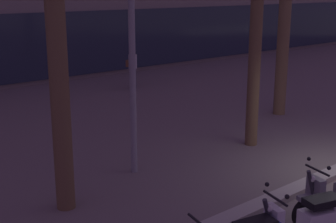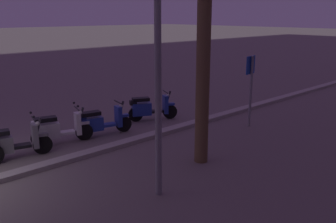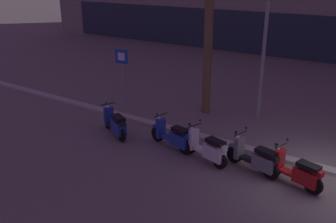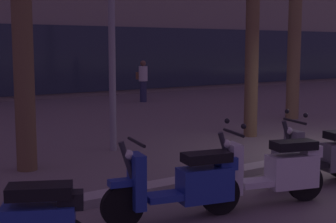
% 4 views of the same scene
% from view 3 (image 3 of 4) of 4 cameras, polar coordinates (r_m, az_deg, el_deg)
% --- Properties ---
extents(scooter_blue_lead_nearest, '(1.67, 0.95, 1.04)m').
position_cam_3_polar(scooter_blue_lead_nearest, '(13.20, -8.07, -1.91)').
color(scooter_blue_lead_nearest, black).
rests_on(scooter_blue_lead_nearest, ground).
extents(scooter_blue_second_in_line, '(1.80, 0.70, 1.04)m').
position_cam_3_polar(scooter_blue_second_in_line, '(12.15, 0.88, -3.82)').
color(scooter_blue_second_in_line, black).
rests_on(scooter_blue_second_in_line, ground).
extents(scooter_white_tail_end, '(1.77, 0.77, 1.17)m').
position_cam_3_polar(scooter_white_tail_end, '(11.38, 6.12, -5.68)').
color(scooter_white_tail_end, black).
rests_on(scooter_white_tail_end, ground).
extents(scooter_grey_last_in_row, '(1.79, 0.75, 1.17)m').
position_cam_3_polar(scooter_grey_last_in_row, '(11.08, 13.37, -6.99)').
color(scooter_grey_last_in_row, black).
rests_on(scooter_grey_last_in_row, ground).
extents(scooter_red_mid_front, '(1.72, 0.74, 1.17)m').
position_cam_3_polar(scooter_red_mid_front, '(10.70, 19.25, -8.75)').
color(scooter_red_mid_front, black).
rests_on(scooter_red_mid_front, ground).
extents(crossing_sign, '(0.60, 0.16, 2.40)m').
position_cam_3_polar(crossing_sign, '(16.20, -7.00, 6.34)').
color(crossing_sign, '#939399').
rests_on(crossing_sign, ground).
extents(street_lamp, '(0.36, 0.36, 6.03)m').
position_cam_3_polar(street_lamp, '(14.40, 14.86, 13.01)').
color(street_lamp, '#939399').
rests_on(street_lamp, ground).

